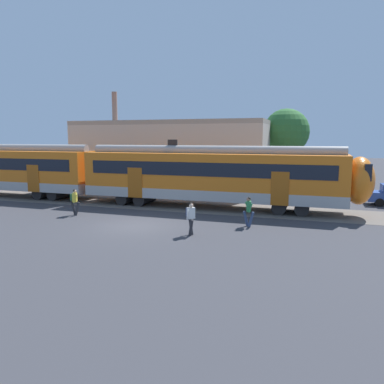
# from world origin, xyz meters

# --- Properties ---
(ground_plane) EXTENTS (160.00, 160.00, 0.00)m
(ground_plane) POSITION_xyz_m (0.00, 0.00, 0.00)
(ground_plane) COLOR #38383D
(track_bed) EXTENTS (80.00, 4.40, 0.01)m
(track_bed) POSITION_xyz_m (-8.60, 6.50, 0.01)
(track_bed) COLOR #605951
(track_bed) RESTS_ON ground
(commuter_train) EXTENTS (38.05, 3.07, 4.73)m
(commuter_train) POSITION_xyz_m (-6.11, 6.50, 2.25)
(commuter_train) COLOR #B2ADA8
(commuter_train) RESTS_ON ground
(pedestrian_yellow) EXTENTS (0.71, 0.53, 1.67)m
(pedestrian_yellow) POSITION_xyz_m (-4.95, 1.36, 0.99)
(pedestrian_yellow) COLOR #28282D
(pedestrian_yellow) RESTS_ON ground
(pedestrian_white) EXTENTS (0.53, 0.67, 1.67)m
(pedestrian_white) POSITION_xyz_m (3.55, -0.98, 0.99)
(pedestrian_white) COLOR #28282D
(pedestrian_white) RESTS_ON ground
(pedestrian_green) EXTENTS (0.69, 0.54, 1.67)m
(pedestrian_green) POSITION_xyz_m (6.00, 1.72, 0.96)
(pedestrian_green) COLOR navy
(pedestrian_green) RESTS_ON ground
(background_building) EXTENTS (18.18, 5.00, 9.20)m
(background_building) POSITION_xyz_m (-3.79, 14.20, 3.21)
(background_building) COLOR #B2A899
(background_building) RESTS_ON ground
(street_tree_right) EXTENTS (4.31, 4.31, 7.57)m
(street_tree_right) POSITION_xyz_m (6.60, 18.30, 5.40)
(street_tree_right) COLOR brown
(street_tree_right) RESTS_ON ground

